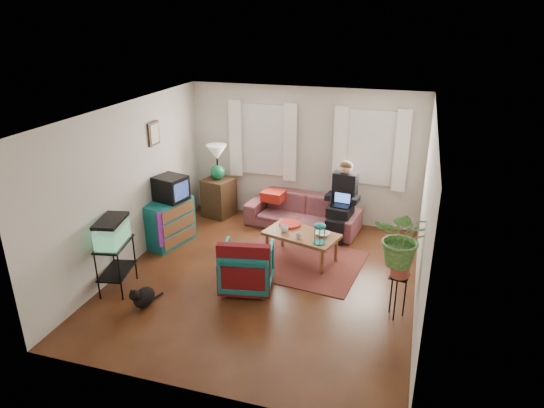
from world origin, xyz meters
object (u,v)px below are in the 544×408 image
(sofa, at_px, (303,207))
(side_table, at_px, (219,197))
(armchair, at_px, (247,265))
(coffee_table, at_px, (301,247))
(plant_stand, at_px, (397,296))
(dresser, at_px, (169,222))
(aquarium_stand, at_px, (117,266))

(sofa, relative_size, side_table, 2.75)
(armchair, height_order, coffee_table, armchair)
(plant_stand, bearing_deg, dresser, 164.20)
(sofa, xyz_separation_m, armchair, (-0.28, -2.36, -0.04))
(side_table, distance_m, coffee_table, 2.47)
(plant_stand, bearing_deg, sofa, 127.42)
(sofa, distance_m, aquarium_stand, 3.63)
(sofa, xyz_separation_m, side_table, (-1.76, 0.10, -0.03))
(sofa, relative_size, aquarium_stand, 2.83)
(sofa, bearing_deg, coffee_table, -69.85)
(dresser, height_order, coffee_table, dresser)
(aquarium_stand, bearing_deg, plant_stand, -5.03)
(aquarium_stand, bearing_deg, dresser, 77.84)
(aquarium_stand, xyz_separation_m, coffee_table, (2.40, 1.67, -0.13))
(side_table, bearing_deg, armchair, -58.96)
(side_table, bearing_deg, dresser, -103.27)
(sofa, bearing_deg, armchair, -89.21)
(coffee_table, bearing_deg, plant_stand, -20.48)
(sofa, distance_m, plant_stand, 3.12)
(sofa, height_order, coffee_table, sofa)
(dresser, bearing_deg, armchair, -14.29)
(sofa, distance_m, dresser, 2.50)
(sofa, xyz_separation_m, coffee_table, (0.28, -1.29, -0.17))
(armchair, distance_m, coffee_table, 1.22)
(side_table, xyz_separation_m, coffee_table, (2.05, -1.38, -0.14))
(sofa, relative_size, coffee_table, 1.79)
(side_table, distance_m, aquarium_stand, 3.07)
(aquarium_stand, relative_size, plant_stand, 1.19)
(coffee_table, distance_m, plant_stand, 2.00)
(sofa, distance_m, coffee_table, 1.33)
(dresser, relative_size, coffee_table, 0.76)
(armchair, bearing_deg, side_table, -69.41)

